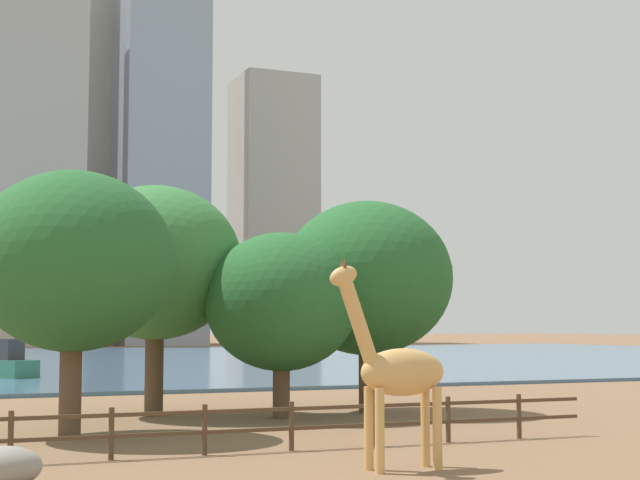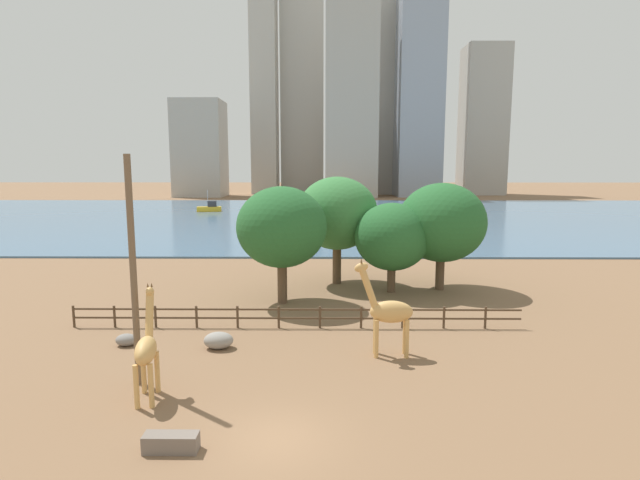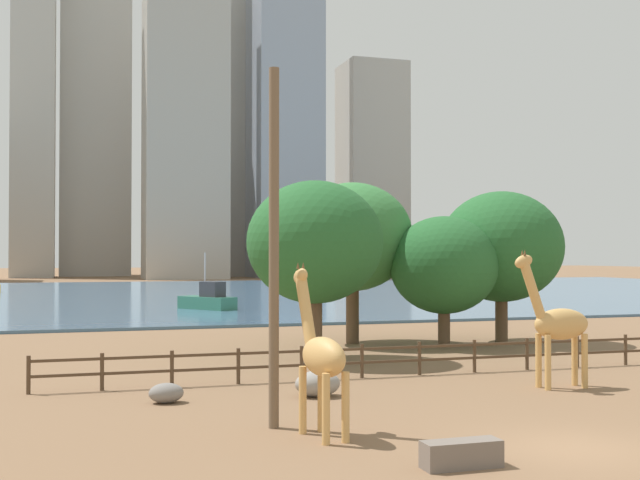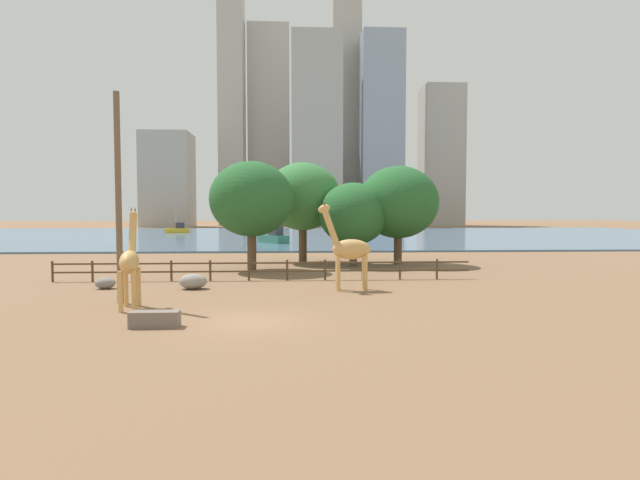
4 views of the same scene
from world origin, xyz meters
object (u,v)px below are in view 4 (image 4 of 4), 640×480
(tree_left_small, at_px, (251,199))
(boat_ferry, at_px, (178,229))
(tree_center_broad, at_px, (398,202))
(tree_right_tall, at_px, (353,214))
(giraffe_tall, at_px, (348,249))
(boulder_near_fence, at_px, (105,283))
(feeding_trough, at_px, (155,319))
(tree_left_large, at_px, (303,197))
(boulder_by_pole, at_px, (193,281))
(giraffe_companion, at_px, (130,261))
(boat_sailboat, at_px, (274,237))
(utility_pole, at_px, (118,198))

(tree_left_small, relative_size, boat_ferry, 1.57)
(tree_center_broad, xyz_separation_m, tree_right_tall, (-3.82, -0.87, -0.96))
(boat_ferry, bearing_deg, giraffe_tall, 99.27)
(boulder_near_fence, xyz_separation_m, feeding_trough, (5.35, -9.75, -0.02))
(tree_center_broad, bearing_deg, boulder_near_fence, -147.18)
(tree_center_broad, bearing_deg, feeding_trough, -122.05)
(feeding_trough, height_order, tree_left_large, tree_left_large)
(tree_right_tall, xyz_separation_m, boat_ferry, (-28.57, 65.12, -3.23))
(boulder_by_pole, bearing_deg, tree_left_large, 66.15)
(giraffe_companion, relative_size, boulder_near_fence, 4.08)
(boulder_by_pole, bearing_deg, giraffe_tall, -5.93)
(giraffe_tall, distance_m, boulder_by_pole, 8.84)
(feeding_trough, height_order, boat_ferry, boat_ferry)
(tree_left_large, xyz_separation_m, boat_ferry, (-24.56, 62.40, -4.70))
(giraffe_companion, distance_m, tree_left_small, 15.28)
(giraffe_companion, distance_m, feeding_trough, 4.67)
(feeding_trough, distance_m, tree_left_small, 18.91)
(boulder_by_pole, distance_m, boat_sailboat, 40.55)
(utility_pole, relative_size, tree_right_tall, 1.47)
(giraffe_companion, relative_size, tree_center_broad, 0.56)
(boulder_by_pole, height_order, feeding_trough, boulder_by_pole)
(feeding_trough, xyz_separation_m, tree_right_tall, (10.04, 21.28, 3.87))
(boat_ferry, distance_m, boat_sailboat, 42.25)
(giraffe_tall, height_order, utility_pole, utility_pole)
(tree_center_broad, bearing_deg, tree_left_small, -161.08)
(feeding_trough, bearing_deg, boulder_by_pole, 92.56)
(utility_pole, height_order, feeding_trough, utility_pole)
(boat_ferry, bearing_deg, utility_pole, 91.18)
(tree_right_tall, bearing_deg, boat_ferry, 113.69)
(tree_right_tall, relative_size, boat_ferry, 1.31)
(boat_ferry, bearing_deg, tree_right_tall, 104.02)
(giraffe_companion, distance_m, tree_right_tall, 21.38)
(boulder_near_fence, bearing_deg, tree_right_tall, 36.82)
(boat_sailboat, bearing_deg, tree_center_broad, 168.07)
(boulder_by_pole, relative_size, tree_center_broad, 0.19)
(giraffe_tall, height_order, tree_left_large, tree_left_large)
(boulder_near_fence, distance_m, tree_left_small, 12.28)
(giraffe_companion, height_order, feeding_trough, giraffe_companion)
(giraffe_tall, xyz_separation_m, tree_left_small, (-6.03, 9.61, 2.98))
(tree_right_tall, height_order, tree_left_small, tree_left_small)
(feeding_trough, bearing_deg, tree_right_tall, 64.74)
(boat_ferry, relative_size, boat_sailboat, 0.95)
(tree_right_tall, bearing_deg, feeding_trough, -115.26)
(utility_pole, relative_size, tree_center_broad, 1.21)
(giraffe_companion, bearing_deg, tree_left_small, -25.17)
(giraffe_companion, distance_m, tree_left_large, 22.06)
(tree_right_tall, height_order, boat_sailboat, tree_right_tall)
(tree_left_large, distance_m, tree_left_small, 7.05)
(giraffe_tall, xyz_separation_m, giraffe_companion, (-10.25, -4.73, -0.17))
(tree_left_large, distance_m, tree_right_tall, 5.06)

